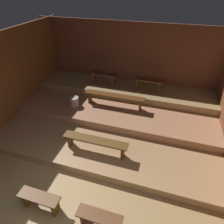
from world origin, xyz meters
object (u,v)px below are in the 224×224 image
Objects in this scene: bench_lower_center at (95,142)px; bench_middle_center at (114,97)px; pail_middle at (74,101)px; bench_floor_right at (100,219)px; bench_upper_right at (149,83)px; bench_upper_left at (103,77)px; bench_floor_left at (40,199)px.

bench_lower_center is 0.86× the size of bench_middle_center.
pail_middle is (-1.22, -0.34, -0.18)m from bench_middle_center.
bench_lower_center is at bearing -49.11° from pail_middle.
bench_floor_right is 3.49m from bench_middle_center.
bench_floor_right is at bearing -92.31° from bench_upper_right.
bench_upper_right is (0.17, 4.31, 0.67)m from bench_floor_right.
bench_upper_left is at bearing 108.15° from bench_floor_right.
bench_floor_left is 0.91× the size of bench_upper_right.
bench_middle_center is at bearing 102.30° from bench_floor_right.
bench_middle_center is 2.05× the size of bench_upper_right.
bench_middle_center reaches higher than bench_floor_right.
bench_lower_center is 1.76× the size of bench_upper_left.
bench_floor_right is 0.91× the size of bench_upper_right.
bench_floor_left is at bearing -109.72° from bench_lower_center.
bench_upper_right is 3.26× the size of pail_middle.
bench_lower_center is (-0.68, 1.57, 0.25)m from bench_floor_right.
bench_upper_right reaches higher than pail_middle.
bench_lower_center is at bearing 113.45° from bench_floor_right.
bench_floor_right is at bearing 0.00° from bench_floor_left.
bench_upper_left is at bearing 92.31° from bench_floor_left.
bench_floor_left is 0.52× the size of bench_lower_center.
bench_upper_left is (-0.17, 4.31, 0.67)m from bench_floor_left.
pail_middle is at bearing -113.12° from bench_upper_left.
bench_middle_center is (-0.74, 3.38, 0.48)m from bench_floor_right.
bench_lower_center is at bearing 70.28° from bench_floor_left.
bench_upper_left is at bearing 104.98° from bench_lower_center.
bench_upper_right is 2.51m from pail_middle.
pail_middle is at bearing -149.17° from bench_upper_right.
pail_middle is (-0.72, 3.04, 0.30)m from bench_floor_left.
bench_floor_left is 4.59m from bench_upper_right.
bench_lower_center is at bearing -88.17° from bench_middle_center.
bench_lower_center is 1.83m from bench_middle_center.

